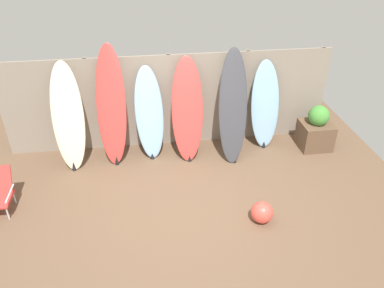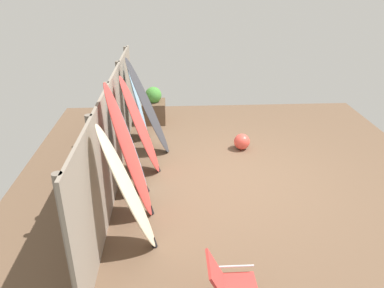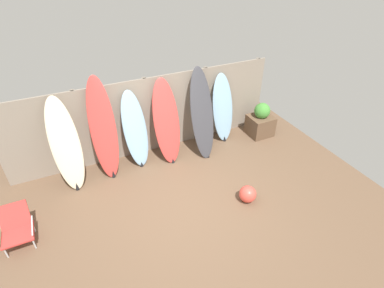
{
  "view_description": "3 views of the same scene",
  "coord_description": "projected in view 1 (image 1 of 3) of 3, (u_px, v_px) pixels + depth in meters",
  "views": [
    {
      "loc": [
        -0.46,
        -4.38,
        3.95
      ],
      "look_at": [
        0.22,
        0.52,
        0.85
      ],
      "focal_mm": 35.0,
      "sensor_mm": 36.0,
      "label": 1
    },
    {
      "loc": [
        -5.82,
        1.0,
        3.47
      ],
      "look_at": [
        -0.11,
        0.68,
        0.73
      ],
      "focal_mm": 35.0,
      "sensor_mm": 36.0,
      "label": 2
    },
    {
      "loc": [
        -1.6,
        -3.73,
        4.2
      ],
      "look_at": [
        0.48,
        0.71,
        0.81
      ],
      "focal_mm": 28.0,
      "sensor_mm": 36.0,
      "label": 3
    }
  ],
  "objects": [
    {
      "name": "surfboard_cream_0",
      "position": [
        68.0,
        117.0,
        6.45
      ],
      "size": [
        0.57,
        0.72,
        1.84
      ],
      "color": "beige",
      "rests_on": "ground"
    },
    {
      "name": "surfboard_charcoal_4",
      "position": [
        233.0,
        107.0,
        6.67
      ],
      "size": [
        0.62,
        0.88,
        1.95
      ],
      "color": "#38383D",
      "rests_on": "ground"
    },
    {
      "name": "surfboard_red_3",
      "position": [
        187.0,
        110.0,
        6.69
      ],
      "size": [
        0.61,
        0.71,
        1.83
      ],
      "color": "#D13D38",
      "rests_on": "ground"
    },
    {
      "name": "surfboard_skyblue_5",
      "position": [
        265.0,
        105.0,
        7.04
      ],
      "size": [
        0.59,
        0.46,
        1.67
      ],
      "color": "#8CB7D6",
      "rests_on": "ground"
    },
    {
      "name": "surfboard_red_1",
      "position": [
        111.0,
        107.0,
        6.51
      ],
      "size": [
        0.57,
        0.66,
        2.1
      ],
      "color": "#D13D38",
      "rests_on": "ground"
    },
    {
      "name": "surfboard_skyblue_2",
      "position": [
        149.0,
        114.0,
        6.74
      ],
      "size": [
        0.55,
        0.55,
        1.68
      ],
      "color": "#8CB7D6",
      "rests_on": "ground"
    },
    {
      "name": "beach_ball",
      "position": [
        262.0,
        212.0,
        5.51
      ],
      "size": [
        0.33,
        0.33,
        0.33
      ],
      "primitive_type": "sphere",
      "color": "#E54C3F",
      "rests_on": "ground"
    },
    {
      "name": "fence_back",
      "position": [
        170.0,
        101.0,
        7.03
      ],
      "size": [
        6.08,
        0.11,
        1.8
      ],
      "color": "gray",
      "rests_on": "ground"
    },
    {
      "name": "ground",
      "position": [
        183.0,
        209.0,
        5.82
      ],
      "size": [
        7.68,
        7.68,
        0.0
      ],
      "primitive_type": "plane",
      "color": "brown"
    },
    {
      "name": "planter_box",
      "position": [
        316.0,
        130.0,
        7.16
      ],
      "size": [
        0.59,
        0.54,
        0.88
      ],
      "color": "brown",
      "rests_on": "ground"
    }
  ]
}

